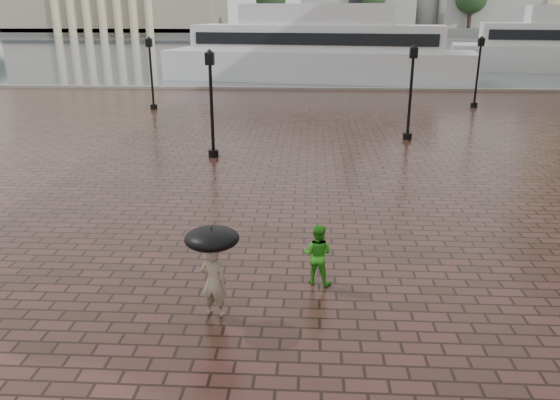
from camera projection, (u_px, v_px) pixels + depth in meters
name	position (u px, v px, depth m)	size (l,w,h in m)	color
ground	(378.00, 257.00, 14.02)	(300.00, 300.00, 0.00)	#362118
harbour_water	(322.00, 46.00, 100.85)	(240.00, 240.00, 0.00)	#444C53
quay_edge	(334.00, 90.00, 44.23)	(80.00, 0.60, 0.30)	slate
far_shore	(319.00, 30.00, 164.70)	(300.00, 60.00, 2.00)	#4C4C47
street_lamps	(317.00, 82.00, 29.86)	(21.44, 14.44, 4.40)	black
adult_pedestrian	(214.00, 282.00, 11.12)	(0.55, 0.36, 1.52)	gray
child_pedestrian	(317.00, 254.00, 12.47)	(0.70, 0.54, 1.44)	green
ferry_near	(317.00, 50.00, 49.69)	(28.55, 11.44, 9.12)	silver
umbrella	(212.00, 239.00, 10.81)	(1.10, 1.10, 1.09)	black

